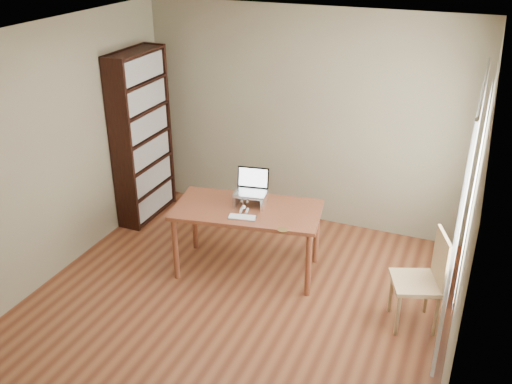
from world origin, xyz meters
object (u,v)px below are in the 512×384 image
(bookshelf, at_px, (142,137))
(keyboard, at_px, (242,217))
(cat, at_px, (248,198))
(chair, at_px, (425,279))
(laptop, at_px, (252,186))
(desk, at_px, (247,216))

(bookshelf, bearing_deg, keyboard, -27.99)
(cat, xyz_separation_m, chair, (1.89, -0.35, -0.29))
(laptop, relative_size, chair, 0.38)
(keyboard, distance_m, chair, 1.83)
(keyboard, distance_m, cat, 0.34)
(desk, height_order, cat, cat)
(desk, xyz_separation_m, laptop, (-0.00, 0.14, 0.28))
(bookshelf, xyz_separation_m, cat, (1.66, -0.59, -0.24))
(cat, bearing_deg, desk, -86.66)
(cat, distance_m, chair, 1.94)
(bookshelf, height_order, cat, bookshelf)
(bookshelf, relative_size, keyboard, 6.90)
(desk, bearing_deg, chair, -17.35)
(bookshelf, bearing_deg, cat, -19.60)
(laptop, bearing_deg, keyboard, -93.73)
(laptop, bearing_deg, bookshelf, 151.73)
(keyboard, bearing_deg, laptop, 83.95)
(cat, bearing_deg, keyboard, -91.59)
(bookshelf, distance_m, desk, 1.88)
(desk, xyz_separation_m, keyboard, (0.04, -0.22, 0.10))
(laptop, height_order, cat, laptop)
(desk, height_order, chair, chair)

